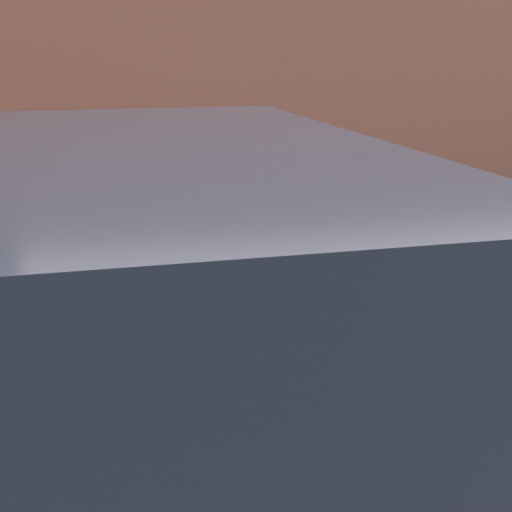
# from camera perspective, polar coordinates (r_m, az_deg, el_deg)

# --- Properties ---
(sidewalk) EXTENTS (24.00, 2.80, 0.11)m
(sidewalk) POSITION_cam_1_polar(r_m,az_deg,el_deg) (4.56, 0.43, -8.90)
(sidewalk) COLOR #BCB7AD
(sidewalk) RESTS_ON ground_plane
(building_facade) EXTENTS (24.00, 0.30, 4.71)m
(building_facade) POSITION_cam_1_polar(r_m,az_deg,el_deg) (6.61, -4.59, 19.42)
(building_facade) COLOR #935642
(building_facade) RESTS_ON ground_plane
(parking_meter) EXTENTS (0.22, 0.14, 1.62)m
(parking_meter) POSITION_cam_1_polar(r_m,az_deg,el_deg) (3.06, 0.00, 2.72)
(parking_meter) COLOR gray
(parking_meter) RESTS_ON sidewalk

